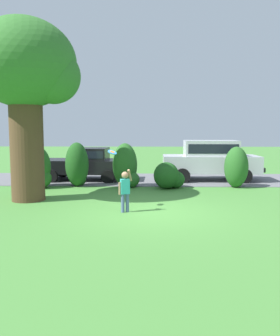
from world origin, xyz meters
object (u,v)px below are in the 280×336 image
child_thrower (125,188)px  oak_tree_large (27,74)px  parked_suv (210,158)px  parked_sedan (86,163)px  frisbee (112,152)px

child_thrower → oak_tree_large: bearing=152.4°
parked_suv → parked_sedan: bearing=-179.5°
frisbee → oak_tree_large: bearing=157.2°
parked_suv → child_thrower: size_ratio=3.67×
oak_tree_large → parked_suv: size_ratio=1.30×
oak_tree_large → parked_sedan: bearing=77.9°
parked_sedan → parked_suv: size_ratio=0.94×
oak_tree_large → parked_suv: 9.13m
parked_suv → frisbee: bearing=-123.5°
parked_suv → frisbee: size_ratio=15.95×
parked_sedan → frisbee: (1.94, -6.06, 0.90)m
parked_sedan → frisbee: size_ratio=15.06×
oak_tree_large → parked_sedan: (1.03, 4.81, -3.45)m
frisbee → parked_sedan: bearing=107.8°
oak_tree_large → frisbee: oak_tree_large is taller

